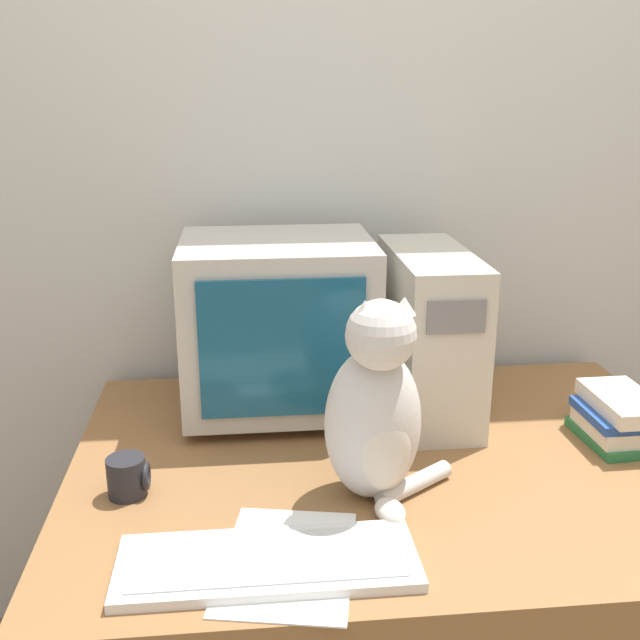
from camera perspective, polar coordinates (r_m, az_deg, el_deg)
wall_back at (r=1.96m, az=2.94°, el=10.59°), size 7.00×0.05×2.50m
desk at (r=1.80m, az=5.29°, el=-20.89°), size 1.33×0.97×0.75m
crt_monitor at (r=1.73m, az=-3.21°, el=-0.33°), size 0.43×0.37×0.41m
computer_tower at (r=1.75m, az=8.29°, el=-0.98°), size 0.17×0.42×0.38m
keyboard at (r=1.27m, az=-3.99°, el=-17.94°), size 0.48×0.18×0.02m
cat at (r=1.37m, az=4.28°, el=-6.99°), size 0.27×0.23×0.39m
book_stack at (r=1.75m, az=21.93°, el=-6.99°), size 0.17×0.21×0.11m
pen at (r=1.34m, az=-7.06°, el=-16.09°), size 0.15×0.03×0.01m
paper_sheet at (r=1.28m, az=-2.47°, el=-17.88°), size 0.26×0.33×0.00m
mug at (r=1.48m, az=-14.41°, el=-11.49°), size 0.08×0.07×0.08m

